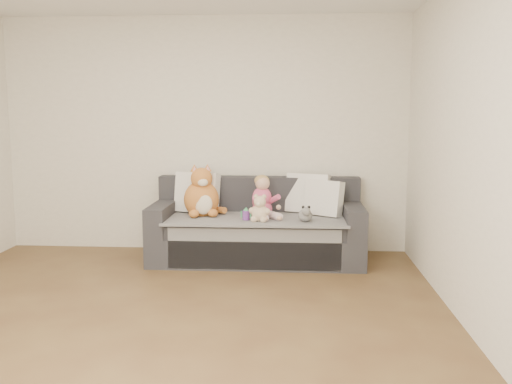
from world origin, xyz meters
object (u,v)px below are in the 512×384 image
sofa (257,231)px  teddy_bear (260,210)px  plush_cat (202,196)px  toddler (263,199)px  sippy_cup (246,214)px

sofa → teddy_bear: size_ratio=7.90×
plush_cat → toddler: bearing=-19.8°
sofa → toddler: toddler is taller
sofa → plush_cat: bearing=-176.7°
teddy_bear → sippy_cup: teddy_bear is taller
toddler → teddy_bear: size_ratio=1.61×
sofa → teddy_bear: (0.05, -0.32, 0.27)m
plush_cat → sippy_cup: plush_cat is taller
teddy_bear → sippy_cup: size_ratio=2.15×
sofa → plush_cat: 0.69m
toddler → sippy_cup: toddler is taller
plush_cat → teddy_bear: (0.63, -0.28, -0.10)m
sofa → plush_cat: (-0.58, -0.03, 0.37)m
toddler → plush_cat: bearing=154.7°
teddy_bear → sofa: bearing=111.1°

